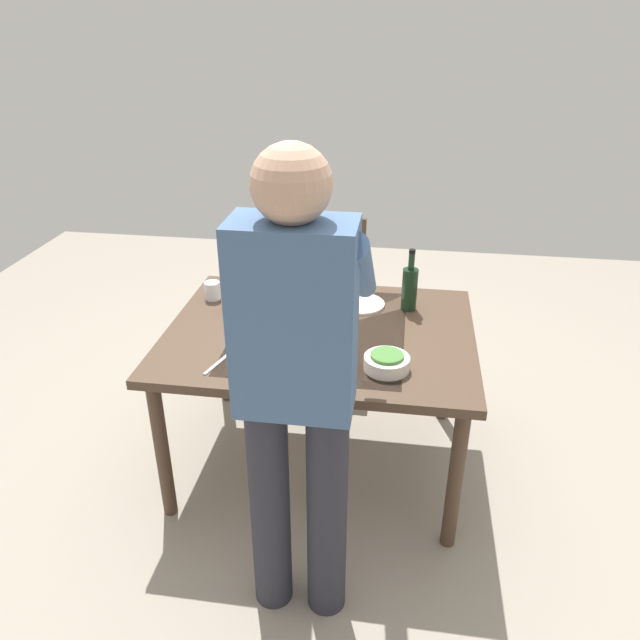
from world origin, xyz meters
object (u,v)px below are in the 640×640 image
side_bowl_salad (387,362)px  wine_glass_left (322,275)px  serving_bowl_pasta (255,302)px  dinner_plate_near (325,360)px  person_server (297,380)px  wine_bottle (410,287)px  wine_glass_right (318,292)px  water_cup_near_right (290,336)px  dinner_plate_far (360,304)px  dining_table (320,344)px  chair_near (329,286)px  water_cup_near_left (212,291)px

side_bowl_salad → wine_glass_left: bearing=-61.9°
serving_bowl_pasta → dinner_plate_near: 0.58m
person_server → wine_bottle: size_ratio=5.71×
wine_glass_right → dinner_plate_near: 0.46m
wine_bottle → water_cup_near_right: bearing=40.7°
wine_bottle → serving_bowl_pasta: bearing=8.4°
person_server → water_cup_near_right: person_server is taller
dinner_plate_near → dinner_plate_far: 0.55m
dining_table → dinner_plate_far: bearing=-118.8°
dining_table → wine_bottle: 0.50m
person_server → dinner_plate_far: person_server is taller
side_bowl_salad → serving_bowl_pasta: bearing=-35.0°
dining_table → dinner_plate_near: (-0.06, 0.26, 0.08)m
dining_table → dinner_plate_far: size_ratio=5.84×
serving_bowl_pasta → chair_near: bearing=-109.0°
dinner_plate_near → water_cup_near_right: bearing=-35.4°
water_cup_near_left → side_bowl_salad: 1.01m
chair_near → side_bowl_salad: 1.26m
serving_bowl_pasta → wine_bottle: bearing=-171.6°
dining_table → wine_glass_right: 0.25m
side_bowl_salad → chair_near: bearing=-71.9°
water_cup_near_left → serving_bowl_pasta: size_ratio=0.29×
wine_glass_right → wine_bottle: bearing=-166.9°
chair_near → serving_bowl_pasta: chair_near is taller
chair_near → dinner_plate_near: 1.18m
dining_table → wine_bottle: (-0.38, -0.27, 0.18)m
wine_bottle → side_bowl_salad: wine_bottle is taller
wine_glass_right → water_cup_near_left: (0.53, -0.07, -0.06)m
dining_table → side_bowl_salad: side_bowl_salad is taller
wine_bottle → water_cup_near_right: 0.64m
side_bowl_salad → person_server: bearing=61.9°
dining_table → person_server: person_server is taller
serving_bowl_pasta → side_bowl_salad: size_ratio=1.67×
wine_bottle → serving_bowl_pasta: wine_bottle is taller
dinner_plate_far → serving_bowl_pasta: bearing=13.2°
wine_bottle → dinner_plate_near: size_ratio=1.29×
serving_bowl_pasta → dinner_plate_far: size_ratio=1.30×
water_cup_near_left → water_cup_near_right: 0.60m
dining_table → wine_bottle: bearing=-144.5°
wine_glass_left → dinner_plate_far: (-0.20, 0.09, -0.10)m
dining_table → chair_near: size_ratio=1.48×
dining_table → side_bowl_salad: bearing=137.3°
serving_bowl_pasta → dining_table: bearing=153.6°
water_cup_near_right → serving_bowl_pasta: 0.39m
side_bowl_salad → dinner_plate_near: side_bowl_salad is taller
dinner_plate_far → water_cup_near_right: bearing=58.8°
person_server → water_cup_near_left: bearing=-59.3°
wine_bottle → wine_glass_left: size_ratio=1.96×
wine_glass_left → side_bowl_salad: bearing=118.1°
water_cup_near_left → side_bowl_salad: water_cup_near_left is taller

